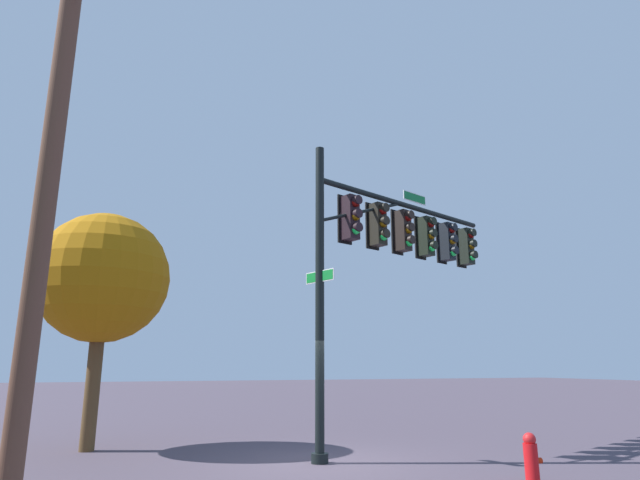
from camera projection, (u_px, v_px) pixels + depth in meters
The scene contains 5 objects.
ground_plane at pixel (320, 463), 10.84m from camera, with size 120.00×120.00×0.00m, color #453B47.
signal_pole_assembly at pixel (399, 242), 13.76m from camera, with size 6.13×2.84×7.02m.
utility_pole at pixel (46, 197), 7.84m from camera, with size 0.62×1.76×8.65m.
fire_hydrant at pixel (531, 458), 9.11m from camera, with size 0.33×0.24×0.83m.
tree_near at pixel (103, 278), 13.32m from camera, with size 3.29×3.29×5.80m.
Camera 1 is at (-3.92, -10.94, 1.98)m, focal length 29.39 mm.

